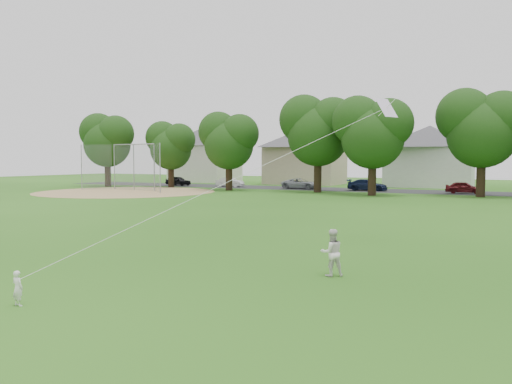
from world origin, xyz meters
The scene contains 10 objects.
ground centered at (0.00, 0.00, 0.00)m, with size 160.00×160.00×0.00m, color #225212.
street centered at (0.00, 42.00, 0.01)m, with size 90.00×7.00×0.01m, color #2D2D30.
dirt_infield centered at (-26.00, 28.00, 0.01)m, with size 18.00×18.00×0.02m, color #9E7F51.
toddler centered at (-0.87, -3.70, 0.40)m, with size 0.29×0.19×0.79m, color white.
older_boy centered at (4.42, 2.21, 0.66)m, with size 0.64×0.50×1.32m, color silver.
kite centered at (1.80, 2.41, 2.91)m, with size 3.13×6.65×14.13m.
baseball_backstop centered at (-27.34, 30.17, 2.46)m, with size 11.23×2.76×4.92m.
tree_row centered at (4.60, 35.77, 6.39)m, with size 79.65×9.67×10.95m.
parked_cars centered at (2.01, 41.00, 0.60)m, with size 61.55×2.41×1.21m.
house_row centered at (0.41, 52.00, 4.84)m, with size 76.77×14.09×10.56m.
Camera 1 is at (8.81, -10.98, 3.23)m, focal length 35.00 mm.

